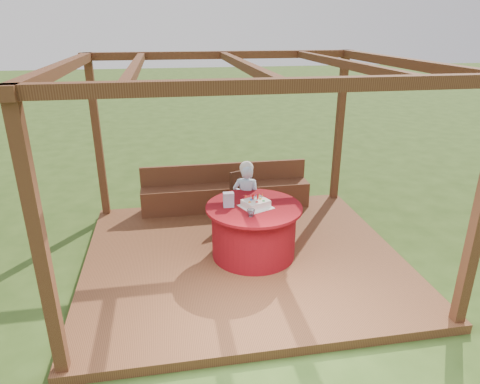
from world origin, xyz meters
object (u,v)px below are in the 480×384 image
object	(u,v)px
elderly_woman	(246,198)
drinking_glass	(251,213)
birthday_cake	(256,203)
gift_bag	(229,200)
table	(254,230)
chair	(243,194)
bench	(226,194)

from	to	relation	value
elderly_woman	drinking_glass	world-z (taller)	elderly_woman
birthday_cake	gift_bag	xyz separation A→B (m)	(-0.37, 0.08, 0.05)
table	birthday_cake	distance (m)	0.43
chair	elderly_woman	bearing A→B (deg)	-95.92
chair	gift_bag	bearing A→B (deg)	-109.93
birthday_cake	drinking_glass	distance (m)	0.32
gift_bag	drinking_glass	bearing A→B (deg)	-55.15
birthday_cake	drinking_glass	xyz separation A→B (m)	(-0.13, -0.29, -0.00)
elderly_woman	gift_bag	world-z (taller)	elderly_woman
drinking_glass	birthday_cake	bearing A→B (deg)	66.51
elderly_woman	birthday_cake	size ratio (longest dim) A/B	2.42
bench	elderly_woman	size ratio (longest dim) A/B	2.47
chair	elderly_woman	world-z (taller)	elderly_woman
chair	table	bearing A→B (deg)	-93.59
table	chair	distance (m)	1.23
table	gift_bag	xyz separation A→B (m)	(-0.35, 0.04, 0.48)
bench	gift_bag	xyz separation A→B (m)	(-0.20, -1.70, 0.60)
elderly_woman	table	bearing A→B (deg)	-91.62
bench	birthday_cake	world-z (taller)	birthday_cake
bench	birthday_cake	xyz separation A→B (m)	(0.17, -1.78, 0.55)
gift_bag	bench	bearing A→B (deg)	84.62
birthday_cake	gift_bag	world-z (taller)	gift_bag
chair	gift_bag	xyz separation A→B (m)	(-0.43, -1.18, 0.41)
gift_bag	drinking_glass	distance (m)	0.45
bench	table	xyz separation A→B (m)	(0.15, -1.74, 0.12)
drinking_glass	elderly_woman	bearing A→B (deg)	82.72
birthday_cake	table	bearing A→B (deg)	119.46
drinking_glass	gift_bag	bearing A→B (deg)	123.44
bench	birthday_cake	distance (m)	1.87
gift_bag	drinking_glass	xyz separation A→B (m)	(0.24, -0.37, -0.06)
birthday_cake	gift_bag	distance (m)	0.38
table	birthday_cake	world-z (taller)	birthday_cake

